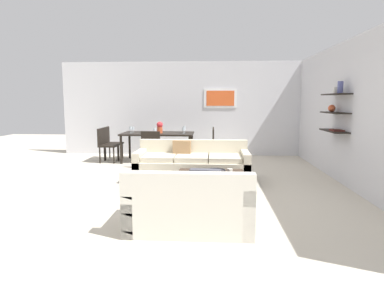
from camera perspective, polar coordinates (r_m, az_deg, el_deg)
ground_plane at (r=6.30m, az=-1.34°, el=-7.01°), size 18.00×18.00×0.00m
back_wall_unit at (r=9.61m, az=2.32°, el=6.13°), size 8.40×0.09×2.70m
right_wall_shelf_unit at (r=7.12m, az=24.24°, el=5.01°), size 0.34×8.20×2.70m
sofa_beige at (r=6.55m, az=0.05°, el=-3.82°), size 2.21×0.90×0.78m
loveseat_white at (r=4.14m, az=-0.36°, el=-10.55°), size 1.52×0.90×0.78m
coffee_table at (r=5.48m, az=3.25°, el=-7.18°), size 1.11×0.90×0.38m
decorative_bowl at (r=5.37m, az=4.14°, el=-4.88°), size 0.33×0.33×0.09m
candle_jar at (r=5.50m, az=6.57°, el=-4.69°), size 0.09×0.09×0.08m
dining_table at (r=8.64m, az=-5.93°, el=1.50°), size 1.85×0.97×0.75m
dining_chair_left_near at (r=8.77m, az=-14.76°, el=0.21°), size 0.44×0.44×0.88m
dining_chair_left_far at (r=9.19m, az=-13.91°, el=0.55°), size 0.44×0.44×0.88m
dining_chair_right_near at (r=8.32m, az=2.91°, el=0.07°), size 0.44×0.44×0.88m
dining_chair_foot at (r=7.79m, az=-7.01°, el=-0.49°), size 0.44×0.44×0.88m
dining_chair_right_far at (r=8.76m, az=2.95°, el=0.43°), size 0.44×0.44×0.88m
wine_glass_foot at (r=8.21m, az=-6.44°, el=2.45°), size 0.07×0.07×0.16m
wine_glass_right_far at (r=8.65m, az=-1.34°, el=2.77°), size 0.07×0.07×0.17m
wine_glass_left_near at (r=8.65m, az=-10.56°, el=2.67°), size 0.07×0.07×0.17m
wine_glass_right_near at (r=8.42m, az=-1.48°, el=2.54°), size 0.07×0.07×0.15m
wine_glass_left_far at (r=8.88m, az=-10.18°, el=2.67°), size 0.07×0.07×0.15m
centerpiece_vase at (r=8.57m, az=-5.60°, el=2.94°), size 0.16×0.16×0.29m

